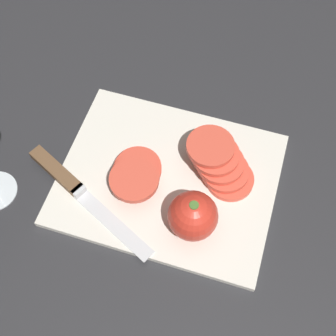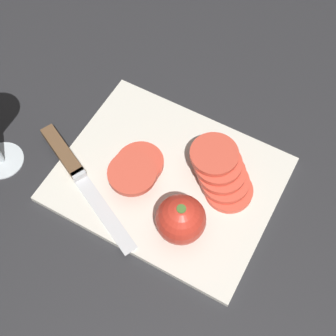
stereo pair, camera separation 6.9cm
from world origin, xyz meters
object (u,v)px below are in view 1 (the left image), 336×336
object	(u,v)px
whole_tomato	(193,216)
tomato_slice_stack_near	(136,174)
knife	(67,181)
tomato_slice_stack_far	(220,163)

from	to	relation	value
whole_tomato	tomato_slice_stack_near	world-z (taller)	whole_tomato
whole_tomato	knife	bearing A→B (deg)	-3.46
whole_tomato	tomato_slice_stack_near	bearing A→B (deg)	-25.51
tomato_slice_stack_far	knife	bearing A→B (deg)	22.42
knife	tomato_slice_stack_far	size ratio (longest dim) A/B	2.08
whole_tomato	tomato_slice_stack_far	xyz separation A→B (m)	(-0.02, -0.10, -0.01)
knife	tomato_slice_stack_far	bearing A→B (deg)	48.19
tomato_slice_stack_near	whole_tomato	bearing A→B (deg)	154.49
tomato_slice_stack_far	tomato_slice_stack_near	bearing A→B (deg)	24.28
knife	tomato_slice_stack_far	xyz separation A→B (m)	(-0.22, -0.09, 0.02)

